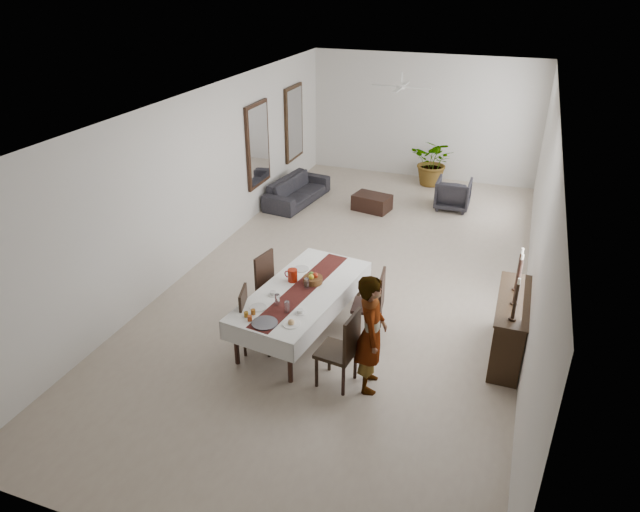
% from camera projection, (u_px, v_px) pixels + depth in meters
% --- Properties ---
extents(floor, '(6.00, 12.00, 0.00)m').
position_uv_depth(floor, '(355.00, 275.00, 10.58)').
color(floor, '#B8A792').
rests_on(floor, ground).
extents(ceiling, '(6.00, 12.00, 0.02)m').
position_uv_depth(ceiling, '(361.00, 101.00, 9.13)').
color(ceiling, white).
rests_on(ceiling, wall_back).
extents(wall_back, '(6.00, 0.02, 3.20)m').
position_uv_depth(wall_back, '(423.00, 118.00, 14.88)').
color(wall_back, silver).
rests_on(wall_back, floor).
extents(wall_front, '(6.00, 0.02, 3.20)m').
position_uv_depth(wall_front, '(155.00, 432.00, 4.83)').
color(wall_front, silver).
rests_on(wall_front, floor).
extents(wall_left, '(0.02, 12.00, 3.20)m').
position_uv_depth(wall_left, '(205.00, 175.00, 10.77)').
color(wall_left, silver).
rests_on(wall_left, floor).
extents(wall_right, '(0.02, 12.00, 3.20)m').
position_uv_depth(wall_right, '(541.00, 218.00, 8.94)').
color(wall_right, silver).
rests_on(wall_right, floor).
extents(dining_table_top, '(1.31, 2.52, 0.05)m').
position_uv_depth(dining_table_top, '(302.00, 291.00, 8.64)').
color(dining_table_top, black).
rests_on(dining_table_top, table_leg_fl).
extents(table_leg_fl, '(0.08, 0.08, 0.70)m').
position_uv_depth(table_leg_fl, '(236.00, 343.00, 8.08)').
color(table_leg_fl, black).
rests_on(table_leg_fl, floor).
extents(table_leg_fr, '(0.08, 0.08, 0.70)m').
position_uv_depth(table_leg_fr, '(290.00, 361.00, 7.72)').
color(table_leg_fr, black).
rests_on(table_leg_fr, floor).
extents(table_leg_bl, '(0.08, 0.08, 0.70)m').
position_uv_depth(table_leg_bl, '(312.00, 274.00, 9.89)').
color(table_leg_bl, black).
rests_on(table_leg_bl, floor).
extents(table_leg_br, '(0.08, 0.08, 0.70)m').
position_uv_depth(table_leg_br, '(359.00, 286.00, 9.53)').
color(table_leg_br, black).
rests_on(table_leg_br, floor).
extents(tablecloth_top, '(1.51, 2.72, 0.01)m').
position_uv_depth(tablecloth_top, '(302.00, 289.00, 8.62)').
color(tablecloth_top, white).
rests_on(tablecloth_top, dining_table_top).
extents(tablecloth_drape_left, '(0.35, 2.57, 0.30)m').
position_uv_depth(tablecloth_drape_left, '(270.00, 289.00, 8.93)').
color(tablecloth_drape_left, white).
rests_on(tablecloth_drape_left, dining_table_top).
extents(tablecloth_drape_right, '(0.35, 2.57, 0.30)m').
position_uv_depth(tablecloth_drape_right, '(337.00, 307.00, 8.45)').
color(tablecloth_drape_right, silver).
rests_on(tablecloth_drape_right, dining_table_top).
extents(tablecloth_drape_near, '(1.18, 0.16, 0.30)m').
position_uv_depth(tablecloth_drape_near, '(256.00, 342.00, 7.67)').
color(tablecloth_drape_near, silver).
rests_on(tablecloth_drape_near, dining_table_top).
extents(tablecloth_drape_far, '(1.18, 0.16, 0.30)m').
position_uv_depth(tablecloth_drape_far, '(339.00, 263.00, 9.71)').
color(tablecloth_drape_far, white).
rests_on(tablecloth_drape_far, dining_table_top).
extents(table_runner, '(0.68, 2.53, 0.00)m').
position_uv_depth(table_runner, '(302.00, 289.00, 8.62)').
color(table_runner, maroon).
rests_on(table_runner, tablecloth_top).
extents(red_pitcher, '(0.17, 0.17, 0.20)m').
position_uv_depth(red_pitcher, '(293.00, 275.00, 8.80)').
color(red_pitcher, '#9C1D0B').
rests_on(red_pitcher, tablecloth_top).
extents(pitcher_handle, '(0.12, 0.04, 0.12)m').
position_uv_depth(pitcher_handle, '(288.00, 274.00, 8.83)').
color(pitcher_handle, maroon).
rests_on(pitcher_handle, red_pitcher).
extents(wine_glass_near, '(0.07, 0.07, 0.17)m').
position_uv_depth(wine_glass_near, '(287.00, 307.00, 8.01)').
color(wine_glass_near, silver).
rests_on(wine_glass_near, tablecloth_top).
extents(wine_glass_mid, '(0.07, 0.07, 0.17)m').
position_uv_depth(wine_glass_mid, '(277.00, 300.00, 8.18)').
color(wine_glass_mid, white).
rests_on(wine_glass_mid, tablecloth_top).
extents(wine_glass_far, '(0.07, 0.07, 0.17)m').
position_uv_depth(wine_glass_far, '(307.00, 284.00, 8.60)').
color(wine_glass_far, silver).
rests_on(wine_glass_far, tablecloth_top).
extents(teacup_right, '(0.09, 0.09, 0.06)m').
position_uv_depth(teacup_right, '(300.00, 311.00, 8.00)').
color(teacup_right, silver).
rests_on(teacup_right, saucer_right).
extents(saucer_right, '(0.15, 0.15, 0.01)m').
position_uv_depth(saucer_right, '(300.00, 313.00, 8.02)').
color(saucer_right, white).
rests_on(saucer_right, tablecloth_top).
extents(teacup_left, '(0.09, 0.09, 0.06)m').
position_uv_depth(teacup_left, '(273.00, 293.00, 8.45)').
color(teacup_left, silver).
rests_on(teacup_left, saucer_left).
extents(saucer_left, '(0.15, 0.15, 0.01)m').
position_uv_depth(saucer_left, '(273.00, 295.00, 8.46)').
color(saucer_left, white).
rests_on(saucer_left, tablecloth_top).
extents(plate_near_right, '(0.24, 0.24, 0.02)m').
position_uv_depth(plate_near_right, '(291.00, 324.00, 7.76)').
color(plate_near_right, white).
rests_on(plate_near_right, tablecloth_top).
extents(bread_near_right, '(0.09, 0.09, 0.09)m').
position_uv_depth(bread_near_right, '(291.00, 322.00, 7.75)').
color(bread_near_right, '#DEAB6C').
rests_on(bread_near_right, plate_near_right).
extents(plate_near_left, '(0.24, 0.24, 0.02)m').
position_uv_depth(plate_near_left, '(258.00, 307.00, 8.14)').
color(plate_near_left, silver).
rests_on(plate_near_left, tablecloth_top).
extents(plate_far_left, '(0.24, 0.24, 0.02)m').
position_uv_depth(plate_far_left, '(301.00, 269.00, 9.18)').
color(plate_far_left, silver).
rests_on(plate_far_left, tablecloth_top).
extents(serving_tray, '(0.36, 0.36, 0.02)m').
position_uv_depth(serving_tray, '(265.00, 323.00, 7.78)').
color(serving_tray, '#424147').
rests_on(serving_tray, tablecloth_top).
extents(jam_jar_a, '(0.06, 0.06, 0.08)m').
position_uv_depth(jam_jar_a, '(250.00, 318.00, 7.84)').
color(jam_jar_a, '#9A3C16').
rests_on(jam_jar_a, tablecloth_top).
extents(jam_jar_b, '(0.06, 0.06, 0.08)m').
position_uv_depth(jam_jar_b, '(246.00, 314.00, 7.92)').
color(jam_jar_b, '#875B13').
rests_on(jam_jar_b, tablecloth_top).
extents(jam_jar_c, '(0.06, 0.06, 0.08)m').
position_uv_depth(jam_jar_c, '(253.00, 312.00, 7.98)').
color(jam_jar_c, '#955215').
rests_on(jam_jar_c, tablecloth_top).
extents(fruit_basket, '(0.30, 0.30, 0.10)m').
position_uv_depth(fruit_basket, '(313.00, 280.00, 8.77)').
color(fruit_basket, brown).
rests_on(fruit_basket, tablecloth_top).
extents(fruit_red, '(0.09, 0.09, 0.09)m').
position_uv_depth(fruit_red, '(315.00, 275.00, 8.74)').
color(fruit_red, '#A02310').
rests_on(fruit_red, fruit_basket).
extents(fruit_green, '(0.08, 0.08, 0.08)m').
position_uv_depth(fruit_green, '(311.00, 274.00, 8.78)').
color(fruit_green, '#588427').
rests_on(fruit_green, fruit_basket).
extents(fruit_yellow, '(0.08, 0.08, 0.08)m').
position_uv_depth(fruit_yellow, '(311.00, 277.00, 8.70)').
color(fruit_yellow, yellow).
rests_on(fruit_yellow, fruit_basket).
extents(chair_right_near_seat, '(0.54, 0.54, 0.06)m').
position_uv_depth(chair_right_near_seat, '(336.00, 352.00, 7.64)').
color(chair_right_near_seat, black).
rests_on(chair_right_near_seat, chair_right_near_leg_fl).
extents(chair_right_near_leg_fl, '(0.05, 0.05, 0.48)m').
position_uv_depth(chair_right_near_leg_fl, '(343.00, 381.00, 7.53)').
color(chair_right_near_leg_fl, black).
rests_on(chair_right_near_leg_fl, floor).
extents(chair_right_near_leg_fr, '(0.05, 0.05, 0.48)m').
position_uv_depth(chair_right_near_leg_fr, '(355.00, 364.00, 7.84)').
color(chair_right_near_leg_fr, black).
rests_on(chair_right_near_leg_fr, floor).
extents(chair_right_near_leg_bl, '(0.05, 0.05, 0.48)m').
position_uv_depth(chair_right_near_leg_bl, '(317.00, 372.00, 7.68)').
color(chair_right_near_leg_bl, black).
rests_on(chair_right_near_leg_bl, floor).
extents(chair_right_near_leg_br, '(0.05, 0.05, 0.48)m').
position_uv_depth(chair_right_near_leg_br, '(329.00, 356.00, 8.00)').
color(chair_right_near_leg_br, black).
rests_on(chair_right_near_leg_br, floor).
extents(chair_right_near_back, '(0.10, 0.49, 0.62)m').
position_uv_depth(chair_right_near_back, '(352.00, 336.00, 7.40)').
color(chair_right_near_back, black).
rests_on(chair_right_near_back, chair_right_near_seat).
extents(chair_right_far_seat, '(0.51, 0.51, 0.05)m').
position_uv_depth(chair_right_far_seat, '(367.00, 306.00, 8.73)').
color(chair_right_far_seat, black).
rests_on(chair_right_far_seat, chair_right_far_leg_fl).
extents(chair_right_far_leg_fl, '(0.05, 0.05, 0.45)m').
position_uv_depth(chair_right_far_leg_fl, '(377.00, 328.00, 8.64)').
color(chair_right_far_leg_fl, black).
rests_on(chair_right_far_leg_fl, floor).
extents(chair_right_far_leg_fr, '(0.05, 0.05, 0.45)m').
position_uv_depth(chair_right_far_leg_fr, '(380.00, 315.00, 8.97)').
color(chair_right_far_leg_fr, black).
rests_on(chair_right_far_leg_fr, floor).
extents(chair_right_far_leg_bl, '(0.05, 0.05, 0.45)m').
position_uv_depth(chair_right_far_leg_bl, '(353.00, 325.00, 8.72)').
color(chair_right_far_leg_bl, black).
rests_on(chair_right_far_leg_bl, floor).
extents(chair_right_far_leg_br, '(0.05, 0.05, 0.45)m').
position_uv_depth(chair_right_far_leg_br, '(357.00, 312.00, 9.04)').
color(chair_right_far_leg_br, black).
rests_on(chair_right_far_leg_br, floor).
extents(chair_right_far_back, '(0.10, 0.46, 0.58)m').
position_uv_depth(chair_right_far_back, '(382.00, 290.00, 8.54)').
color(chair_right_far_back, black).
rests_on(chair_right_far_back, chair_right_far_seat).
extents(chair_left_near_seat, '(0.53, 0.53, 0.05)m').
position_uv_depth(chair_left_near_seat, '(258.00, 324.00, 8.35)').
color(chair_left_near_seat, black).
rests_on(chair_left_near_seat, chair_left_near_leg_fl).
extents(chair_left_near_leg_fl, '(0.05, 0.05, 0.43)m').
position_uv_depth(chair_left_near_leg_fl, '(249.00, 330.00, 8.62)').
color(chair_left_near_leg_fl, black).
rests_on(chair_left_near_leg_fl, floor).
extents(chair_left_near_leg_fr, '(0.05, 0.05, 0.43)m').
position_uv_depth(chair_left_near_leg_fr, '(245.00, 344.00, 8.31)').
color(chair_left_near_leg_fr, black).
rests_on(chair_left_near_leg_fr, floor).
extents(chair_left_near_leg_bl, '(0.05, 0.05, 0.43)m').
position_uv_depth(chair_left_near_leg_bl, '(272.00, 331.00, 8.60)').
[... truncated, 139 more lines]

